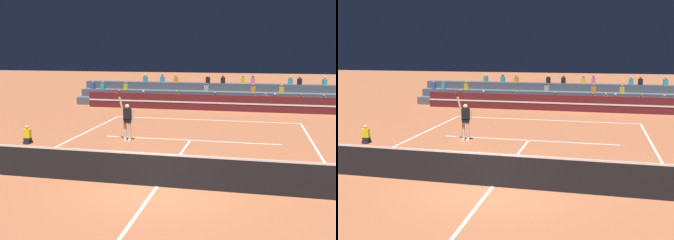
% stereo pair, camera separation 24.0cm
% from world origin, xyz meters
% --- Properties ---
extents(ground_plane, '(120.00, 120.00, 0.00)m').
position_xyz_m(ground_plane, '(0.00, 0.00, 0.00)').
color(ground_plane, '#AD603D').
extents(court_lines, '(11.10, 23.90, 0.01)m').
position_xyz_m(court_lines, '(0.00, 0.00, 0.00)').
color(court_lines, white).
rests_on(court_lines, ground).
extents(tennis_net, '(12.00, 0.10, 1.10)m').
position_xyz_m(tennis_net, '(0.00, 0.00, 0.54)').
color(tennis_net, slate).
rests_on(tennis_net, ground).
extents(sponsor_banner_wall, '(18.00, 0.26, 1.10)m').
position_xyz_m(sponsor_banner_wall, '(0.00, 15.68, 0.55)').
color(sponsor_banner_wall, '#51191E').
rests_on(sponsor_banner_wall, ground).
extents(bleacher_stand, '(20.91, 2.85, 2.28)m').
position_xyz_m(bleacher_stand, '(0.01, 18.22, 0.65)').
color(bleacher_stand, '#4C515B').
rests_on(bleacher_stand, ground).
extents(ball_kid_courtside, '(0.30, 0.36, 0.84)m').
position_xyz_m(ball_kid_courtside, '(-7.03, 4.21, 0.33)').
color(ball_kid_courtside, black).
rests_on(ball_kid_courtside, ground).
extents(tennis_player, '(0.88, 0.32, 2.50)m').
position_xyz_m(tennis_player, '(-2.85, 5.75, 0.99)').
color(tennis_player, beige).
rests_on(tennis_player, ground).
extents(tennis_ball, '(0.07, 0.07, 0.07)m').
position_xyz_m(tennis_ball, '(-2.54, 8.54, 0.03)').
color(tennis_ball, '#C6DB33').
rests_on(tennis_ball, ground).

